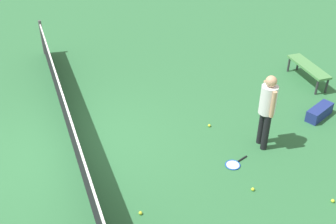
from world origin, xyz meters
TOP-DOWN VIEW (x-y plane):
  - ground_plane at (0.00, 0.00)m, footprint 40.00×40.00m
  - court_net at (0.00, 0.00)m, footprint 10.09×0.09m
  - player_near_side at (-1.33, -3.82)m, footprint 0.53×0.39m
  - tennis_racket_near_player at (-1.69, -2.95)m, footprint 0.40×0.61m
  - tennis_ball_near_player at (-2.48, -2.93)m, footprint 0.07×0.07m
  - tennis_ball_by_net at (-2.29, -0.77)m, footprint 0.07×0.07m
  - tennis_ball_midcourt at (-0.31, -3.06)m, footprint 0.07×0.07m
  - tennis_ball_baseline at (-3.25, -4.15)m, footprint 0.07×0.07m
  - courtside_bench at (0.69, -6.46)m, footprint 1.52×0.47m
  - equipment_bag at (-0.85, -5.71)m, footprint 0.57×0.85m

SIDE VIEW (x-z plane):
  - ground_plane at x=0.00m, z-range 0.00..0.00m
  - tennis_racket_near_player at x=-1.69m, z-range 0.00..0.03m
  - tennis_ball_near_player at x=-2.48m, z-range 0.00..0.07m
  - tennis_ball_by_net at x=-2.29m, z-range 0.00..0.07m
  - tennis_ball_midcourt at x=-0.31m, z-range 0.00..0.07m
  - tennis_ball_baseline at x=-3.25m, z-range 0.00..0.07m
  - equipment_bag at x=-0.85m, z-range 0.00..0.28m
  - courtside_bench at x=0.69m, z-range 0.18..0.66m
  - court_net at x=0.00m, z-range -0.03..1.04m
  - player_near_side at x=-1.33m, z-range 0.16..1.86m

